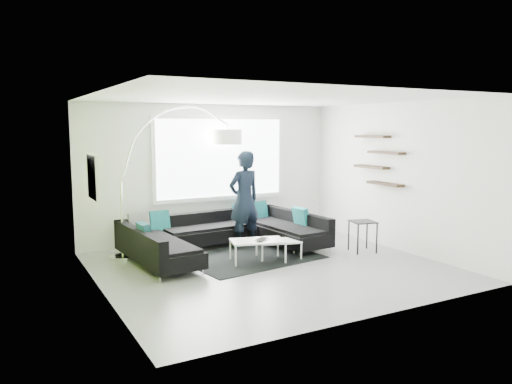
% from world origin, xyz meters
% --- Properties ---
extents(ground, '(5.50, 5.50, 0.00)m').
position_xyz_m(ground, '(0.00, 0.00, 0.00)').
color(ground, slate).
rests_on(ground, ground).
extents(room_shell, '(5.54, 5.04, 2.82)m').
position_xyz_m(room_shell, '(0.04, 0.21, 1.81)').
color(room_shell, white).
rests_on(room_shell, ground).
extents(sectional_sofa, '(3.65, 2.43, 0.75)m').
position_xyz_m(sectional_sofa, '(-0.28, 1.21, 0.33)').
color(sectional_sofa, black).
rests_on(sectional_sofa, ground).
extents(rug, '(2.53, 1.99, 0.01)m').
position_xyz_m(rug, '(-0.02, 0.74, 0.01)').
color(rug, black).
rests_on(rug, ground).
extents(coffee_table, '(1.32, 0.96, 0.39)m').
position_xyz_m(coffee_table, '(0.20, 0.45, 0.19)').
color(coffee_table, white).
rests_on(coffee_table, ground).
extents(arc_lamp, '(2.59, 0.91, 2.74)m').
position_xyz_m(arc_lamp, '(-2.03, 1.79, 1.37)').
color(arc_lamp, silver).
rests_on(arc_lamp, ground).
extents(side_table, '(0.51, 0.51, 0.59)m').
position_xyz_m(side_table, '(2.05, 0.12, 0.29)').
color(side_table, black).
rests_on(side_table, ground).
extents(person, '(0.84, 0.68, 1.88)m').
position_xyz_m(person, '(0.26, 1.50, 0.94)').
color(person, black).
rests_on(person, ground).
extents(laptop, '(0.53, 0.53, 0.03)m').
position_xyz_m(laptop, '(0.05, 0.35, 0.40)').
color(laptop, black).
rests_on(laptop, coffee_table).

